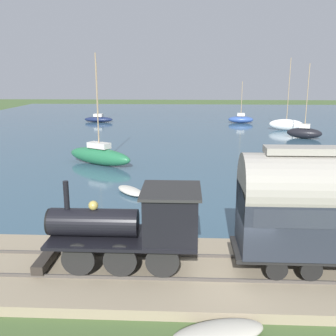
{
  "coord_description": "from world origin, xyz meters",
  "views": [
    {
      "loc": [
        -13.03,
        1.75,
        7.52
      ],
      "look_at": [
        8.33,
        2.75,
        2.31
      ],
      "focal_mm": 42.0,
      "sensor_mm": 36.0,
      "label": 1
    }
  ],
  "objects_px": {
    "steam_locomotive": "(140,221)",
    "beached_dinghy": "(218,333)",
    "sailboat_blue": "(241,119)",
    "sailboat_white": "(286,124)",
    "sailboat_navy": "(99,119)",
    "sailboat_green": "(99,155)",
    "sailboat_black": "(304,132)",
    "rowboat_off_pier": "(130,191)"
  },
  "relations": [
    {
      "from": "steam_locomotive",
      "to": "beached_dinghy",
      "type": "distance_m",
      "value": 4.86
    },
    {
      "from": "steam_locomotive",
      "to": "sailboat_blue",
      "type": "relative_size",
      "value": 0.97
    },
    {
      "from": "sailboat_white",
      "to": "sailboat_navy",
      "type": "relative_size",
      "value": 1.04
    },
    {
      "from": "sailboat_blue",
      "to": "sailboat_white",
      "type": "distance_m",
      "value": 9.11
    },
    {
      "from": "steam_locomotive",
      "to": "sailboat_green",
      "type": "distance_m",
      "value": 19.21
    },
    {
      "from": "sailboat_blue",
      "to": "sailboat_green",
      "type": "xyz_separation_m",
      "value": [
        -28.73,
        15.56,
        0.18
      ]
    },
    {
      "from": "steam_locomotive",
      "to": "sailboat_white",
      "type": "relative_size",
      "value": 0.64
    },
    {
      "from": "sailboat_blue",
      "to": "sailboat_navy",
      "type": "xyz_separation_m",
      "value": [
        0.11,
        22.02,
        -0.08
      ]
    },
    {
      "from": "sailboat_blue",
      "to": "sailboat_green",
      "type": "distance_m",
      "value": 32.67
    },
    {
      "from": "steam_locomotive",
      "to": "sailboat_black",
      "type": "height_order",
      "value": "sailboat_black"
    },
    {
      "from": "sailboat_navy",
      "to": "steam_locomotive",
      "type": "bearing_deg",
      "value": -160.44
    },
    {
      "from": "beached_dinghy",
      "to": "sailboat_blue",
      "type": "bearing_deg",
      "value": -8.24
    },
    {
      "from": "beached_dinghy",
      "to": "sailboat_white",
      "type": "bearing_deg",
      "value": -16.01
    },
    {
      "from": "steam_locomotive",
      "to": "sailboat_blue",
      "type": "height_order",
      "value": "sailboat_blue"
    },
    {
      "from": "rowboat_off_pier",
      "to": "sailboat_black",
      "type": "bearing_deg",
      "value": 14.23
    },
    {
      "from": "sailboat_black",
      "to": "sailboat_green",
      "type": "bearing_deg",
      "value": 145.1
    },
    {
      "from": "sailboat_white",
      "to": "steam_locomotive",
      "type": "bearing_deg",
      "value": 177.49
    },
    {
      "from": "sailboat_blue",
      "to": "sailboat_white",
      "type": "xyz_separation_m",
      "value": [
        -7.6,
        -5.02,
        0.18
      ]
    },
    {
      "from": "sailboat_black",
      "to": "sailboat_navy",
      "type": "relative_size",
      "value": 0.95
    },
    {
      "from": "sailboat_green",
      "to": "sailboat_white",
      "type": "distance_m",
      "value": 29.5
    },
    {
      "from": "steam_locomotive",
      "to": "sailboat_white",
      "type": "distance_m",
      "value": 42.24
    },
    {
      "from": "sailboat_black",
      "to": "beached_dinghy",
      "type": "bearing_deg",
      "value": -178.85
    },
    {
      "from": "sailboat_blue",
      "to": "beached_dinghy",
      "type": "distance_m",
      "value": 51.16
    },
    {
      "from": "sailboat_white",
      "to": "sailboat_navy",
      "type": "height_order",
      "value": "sailboat_white"
    },
    {
      "from": "sailboat_blue",
      "to": "sailboat_navy",
      "type": "height_order",
      "value": "sailboat_navy"
    },
    {
      "from": "sailboat_black",
      "to": "sailboat_navy",
      "type": "xyz_separation_m",
      "value": [
        14.35,
        27.51,
        -0.18
      ]
    },
    {
      "from": "sailboat_green",
      "to": "steam_locomotive",
      "type": "bearing_deg",
      "value": -133.06
    },
    {
      "from": "sailboat_white",
      "to": "beached_dinghy",
      "type": "height_order",
      "value": "sailboat_white"
    },
    {
      "from": "sailboat_blue",
      "to": "beached_dinghy",
      "type": "relative_size",
      "value": 2.07
    },
    {
      "from": "steam_locomotive",
      "to": "rowboat_off_pier",
      "type": "xyz_separation_m",
      "value": [
        10.29,
        1.86,
        -1.99
      ]
    },
    {
      "from": "sailboat_navy",
      "to": "sailboat_black",
      "type": "bearing_deg",
      "value": -112.3
    },
    {
      "from": "steam_locomotive",
      "to": "rowboat_off_pier",
      "type": "bearing_deg",
      "value": 10.22
    },
    {
      "from": "steam_locomotive",
      "to": "sailboat_green",
      "type": "height_order",
      "value": "sailboat_green"
    },
    {
      "from": "sailboat_black",
      "to": "sailboat_navy",
      "type": "distance_m",
      "value": 31.03
    },
    {
      "from": "steam_locomotive",
      "to": "sailboat_white",
      "type": "bearing_deg",
      "value": -20.81
    },
    {
      "from": "sailboat_green",
      "to": "beached_dinghy",
      "type": "distance_m",
      "value": 23.4
    },
    {
      "from": "sailboat_navy",
      "to": "rowboat_off_pier",
      "type": "distance_m",
      "value": 38.26
    },
    {
      "from": "sailboat_black",
      "to": "rowboat_off_pier",
      "type": "xyz_separation_m",
      "value": [
        -22.53,
        17.33,
        -0.51
      ]
    },
    {
      "from": "rowboat_off_pier",
      "to": "beached_dinghy",
      "type": "height_order",
      "value": "beached_dinghy"
    },
    {
      "from": "sailboat_white",
      "to": "rowboat_off_pier",
      "type": "bearing_deg",
      "value": 168.28
    },
    {
      "from": "sailboat_navy",
      "to": "beached_dinghy",
      "type": "relative_size",
      "value": 3.0
    },
    {
      "from": "sailboat_black",
      "to": "sailboat_green",
      "type": "xyz_separation_m",
      "value": [
        -14.49,
        21.05,
        0.07
      ]
    }
  ]
}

